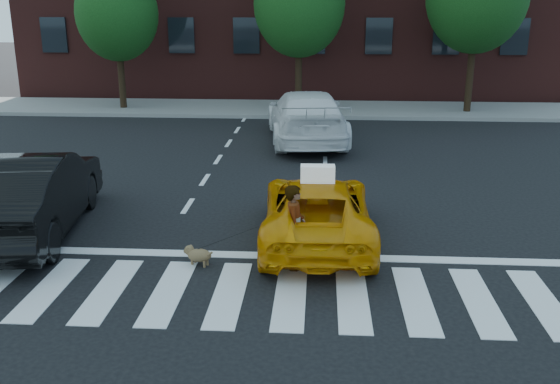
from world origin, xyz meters
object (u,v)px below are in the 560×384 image
object	(u,v)px
tree_left	(117,3)
white_suv	(306,116)
black_sedan	(29,193)
taxi	(317,210)
woman	(295,227)
dog	(197,254)

from	to	relation	value
tree_left	white_suv	bearing A→B (deg)	-34.94
black_sedan	tree_left	bearing A→B (deg)	-87.63
black_sedan	taxi	bearing A→B (deg)	172.33
black_sedan	white_suv	world-z (taller)	white_suv
black_sedan	woman	distance (m)	5.60
white_suv	dog	xyz separation A→B (m)	(-1.71, -10.33, -0.66)
black_sedan	white_suv	size ratio (longest dim) A/B	0.88
taxi	woman	world-z (taller)	woman
taxi	woman	bearing A→B (deg)	73.41
tree_left	black_sedan	xyz separation A→B (m)	(2.57, -14.50, -3.59)
woman	dog	bearing A→B (deg)	91.19
taxi	white_suv	bearing A→B (deg)	-88.63
taxi	woman	distance (m)	1.46
woman	tree_left	bearing A→B (deg)	28.39
tree_left	white_suv	xyz separation A→B (m)	(7.94, -5.55, -3.58)
tree_left	taxi	distance (m)	17.17
woman	dog	distance (m)	1.84
white_suv	woman	xyz separation A→B (m)	(0.05, -10.35, -0.09)
taxi	white_suv	distance (m)	8.96
taxi	woman	size ratio (longest dim) A/B	2.94
black_sedan	woman	xyz separation A→B (m)	(5.42, -1.40, -0.08)
black_sedan	dog	distance (m)	3.97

